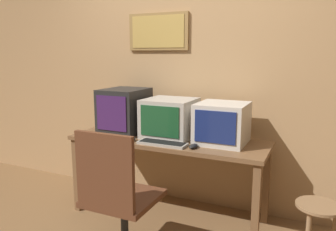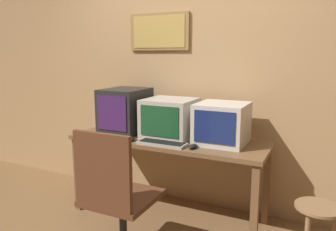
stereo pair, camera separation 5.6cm
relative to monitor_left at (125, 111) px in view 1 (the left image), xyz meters
name	(u,v)px [view 1 (the left image)]	position (x,y,z in m)	size (l,w,h in m)	color
wall_back	(186,74)	(0.49, 0.36, 0.35)	(8.00, 0.08, 2.60)	tan
desk	(168,148)	(0.49, -0.06, -0.30)	(1.77, 0.61, 0.75)	brown
monitor_left	(125,111)	(0.00, 0.00, 0.00)	(0.38, 0.45, 0.42)	black
monitor_center	(170,118)	(0.48, 0.01, -0.04)	(0.44, 0.43, 0.35)	#B7B2A8
monitor_right	(222,123)	(0.97, 0.00, -0.04)	(0.41, 0.43, 0.34)	beige
keyboard_main	(162,143)	(0.54, -0.27, -0.20)	(0.42, 0.14, 0.03)	#A8A399
mouse_near_keyboard	(193,146)	(0.81, -0.26, -0.19)	(0.06, 0.12, 0.03)	black
mouse_far_corner	(131,139)	(0.24, -0.29, -0.19)	(0.06, 0.10, 0.04)	black
desk_clock	(106,122)	(-0.30, 0.09, -0.16)	(0.12, 0.07, 0.11)	#B7B2AD
office_chair	(119,206)	(0.45, -0.82, -0.54)	(0.50, 0.50, 0.99)	black
side_stool	(318,220)	(1.75, -0.28, -0.61)	(0.31, 0.31, 0.46)	#8E6B47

